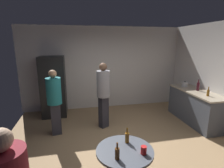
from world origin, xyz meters
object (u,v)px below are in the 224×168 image
at_px(beer_bottle_brown, 117,153).
at_px(plastic_cup_red, 144,150).
at_px(kettle, 185,84).
at_px(beer_bottle_on_counter, 208,93).
at_px(wine_bottle_on_counter, 198,86).
at_px(foreground_table, 125,156).
at_px(person_in_gray_shirt, 103,91).
at_px(beer_bottle_amber, 127,137).
at_px(refrigerator, 53,87).
at_px(person_in_teal_shirt, 54,98).

relative_size(beer_bottle_brown, plastic_cup_red, 2.09).
bearing_deg(kettle, beer_bottle_brown, -135.87).
xyz_separation_m(beer_bottle_on_counter, beer_bottle_brown, (-2.70, -1.67, -0.17)).
distance_m(wine_bottle_on_counter, plastic_cup_red, 3.23).
distance_m(wine_bottle_on_counter, foreground_table, 3.32).
bearing_deg(foreground_table, wine_bottle_on_counter, 36.94).
height_order(beer_bottle_on_counter, person_in_gray_shirt, person_in_gray_shirt).
relative_size(kettle, beer_bottle_brown, 1.06).
relative_size(foreground_table, beer_bottle_amber, 3.48).
bearing_deg(refrigerator, beer_bottle_brown, -71.72).
distance_m(refrigerator, beer_bottle_amber, 3.38).
relative_size(beer_bottle_on_counter, person_in_gray_shirt, 0.14).
bearing_deg(plastic_cup_red, beer_bottle_amber, 113.64).
bearing_deg(person_in_gray_shirt, wine_bottle_on_counter, 54.67).
bearing_deg(person_in_teal_shirt, foreground_table, 18.73).
xyz_separation_m(beer_bottle_amber, beer_bottle_brown, (-0.23, -0.34, 0.00)).
bearing_deg(beer_bottle_on_counter, plastic_cup_red, -144.95).
xyz_separation_m(beer_bottle_on_counter, person_in_gray_shirt, (-2.50, 0.68, 0.01)).
bearing_deg(wine_bottle_on_counter, beer_bottle_amber, -144.65).
distance_m(foreground_table, person_in_gray_shirt, 2.21).
relative_size(beer_bottle_brown, person_in_teal_shirt, 0.15).
height_order(beer_bottle_amber, plastic_cup_red, beer_bottle_amber).
xyz_separation_m(refrigerator, kettle, (3.83, -0.81, 0.07)).
relative_size(beer_bottle_on_counter, beer_bottle_amber, 1.00).
relative_size(refrigerator, foreground_table, 2.25).
distance_m(wine_bottle_on_counter, person_in_teal_shirt, 3.77).
distance_m(refrigerator, kettle, 3.92).
distance_m(kettle, beer_bottle_on_counter, 0.95).
bearing_deg(refrigerator, kettle, -11.95).
distance_m(refrigerator, beer_bottle_brown, 3.61).
xyz_separation_m(refrigerator, wine_bottle_on_counter, (3.92, -1.27, 0.12)).
bearing_deg(beer_bottle_amber, person_in_teal_shirt, 123.05).
relative_size(beer_bottle_amber, plastic_cup_red, 2.09).
relative_size(kettle, plastic_cup_red, 2.22).
bearing_deg(beer_bottle_amber, beer_bottle_on_counter, 28.22).
height_order(refrigerator, plastic_cup_red, refrigerator).
bearing_deg(beer_bottle_on_counter, wine_bottle_on_counter, 79.47).
bearing_deg(kettle, foreground_table, -136.18).
distance_m(wine_bottle_on_counter, beer_bottle_on_counter, 0.50).
bearing_deg(wine_bottle_on_counter, plastic_cup_red, -138.72).
relative_size(beer_bottle_amber, person_in_teal_shirt, 0.15).
height_order(refrigerator, wine_bottle_on_counter, refrigerator).
bearing_deg(foreground_table, beer_bottle_amber, 64.18).
distance_m(kettle, foreground_table, 3.55).
xyz_separation_m(refrigerator, beer_bottle_brown, (1.13, -3.43, -0.08)).
height_order(kettle, wine_bottle_on_counter, wine_bottle_on_counter).
distance_m(foreground_table, plastic_cup_red, 0.31).
bearing_deg(refrigerator, foreground_table, -68.51).
relative_size(wine_bottle_on_counter, foreground_table, 0.39).
distance_m(beer_bottle_amber, beer_bottle_brown, 0.41).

